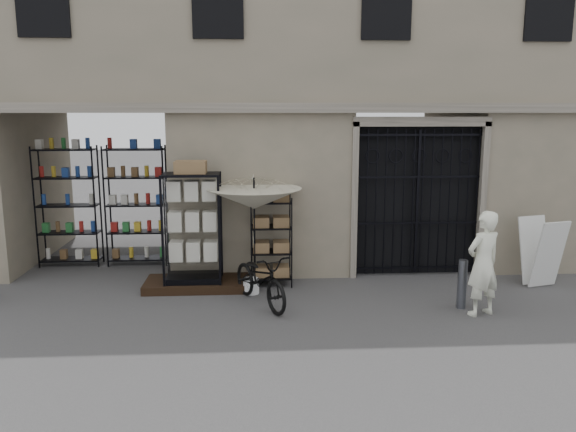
{
  "coord_description": "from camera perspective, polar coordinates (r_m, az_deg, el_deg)",
  "views": [
    {
      "loc": [
        -1.41,
        -8.41,
        3.19
      ],
      "look_at": [
        -0.8,
        1.4,
        1.35
      ],
      "focal_mm": 35.0,
      "sensor_mm": 36.0,
      "label": 1
    }
  ],
  "objects": [
    {
      "name": "shop_recess",
      "position": [
        11.75,
        -18.77,
        1.77
      ],
      "size": [
        3.0,
        1.7,
        3.0
      ],
      "primitive_type": "cube",
      "color": "black",
      "rests_on": "ground"
    },
    {
      "name": "steel_bollard",
      "position": [
        9.67,
        17.26,
        -6.62
      ],
      "size": [
        0.19,
        0.19,
        0.81
      ],
      "primitive_type": "cylinder",
      "rotation": [
        0.0,
        0.0,
        0.33
      ],
      "color": "#565862",
      "rests_on": "ground"
    },
    {
      "name": "display_cabinet",
      "position": [
        10.2,
        -9.66,
        -1.76
      ],
      "size": [
        1.06,
        0.75,
        2.13
      ],
      "rotation": [
        0.0,
        0.0,
        -0.15
      ],
      "color": "black",
      "rests_on": "step_platform"
    },
    {
      "name": "wire_rack",
      "position": [
        10.38,
        -1.73,
        -2.62
      ],
      "size": [
        0.75,
        0.55,
        1.67
      ],
      "rotation": [
        0.0,
        0.0,
        0.04
      ],
      "color": "black",
      "rests_on": "ground"
    },
    {
      "name": "bicycle",
      "position": [
        9.53,
        -2.79,
        -8.96
      ],
      "size": [
        0.94,
        1.07,
        1.71
      ],
      "primitive_type": "imported",
      "rotation": [
        0.0,
        0.0,
        0.47
      ],
      "color": "black",
      "rests_on": "ground"
    },
    {
      "name": "market_umbrella",
      "position": [
        10.04,
        -3.47,
        2.35
      ],
      "size": [
        1.81,
        1.84,
        2.43
      ],
      "rotation": [
        0.0,
        0.0,
        0.25
      ],
      "color": "black",
      "rests_on": "ground"
    },
    {
      "name": "ground",
      "position": [
        9.1,
        5.66,
        -9.96
      ],
      "size": [
        80.0,
        80.0,
        0.0
      ],
      "primitive_type": "plane",
      "color": "#232326",
      "rests_on": "ground"
    },
    {
      "name": "shop_shelving",
      "position": [
        12.28,
        -18.32,
        0.97
      ],
      "size": [
        2.7,
        0.5,
        2.5
      ],
      "primitive_type": "cube",
      "color": "black",
      "rests_on": "ground"
    },
    {
      "name": "easel_sign",
      "position": [
        11.33,
        24.35,
        -3.35
      ],
      "size": [
        0.75,
        0.81,
        1.25
      ],
      "rotation": [
        0.0,
        0.0,
        0.26
      ],
      "color": "silver",
      "rests_on": "ground"
    },
    {
      "name": "main_building",
      "position": [
        12.56,
        3.04,
        16.57
      ],
      "size": [
        14.0,
        4.0,
        9.0
      ],
      "primitive_type": "cube",
      "color": "gray",
      "rests_on": "ground"
    },
    {
      "name": "step_platform",
      "position": [
        10.48,
        -8.88,
        -6.81
      ],
      "size": [
        2.0,
        0.9,
        0.15
      ],
      "primitive_type": "cube",
      "color": "black",
      "rests_on": "ground"
    },
    {
      "name": "iron_gate",
      "position": [
        11.27,
        12.77,
        1.71
      ],
      "size": [
        2.5,
        0.21,
        3.0
      ],
      "color": "black",
      "rests_on": "ground"
    },
    {
      "name": "white_bucket",
      "position": [
        10.06,
        -3.75,
        -7.11
      ],
      "size": [
        0.35,
        0.35,
        0.27
      ],
      "primitive_type": "cylinder",
      "rotation": [
        0.0,
        0.0,
        -0.28
      ],
      "color": "white",
      "rests_on": "ground"
    },
    {
      "name": "shopkeeper",
      "position": [
        9.58,
        18.9,
        -9.44
      ],
      "size": [
        1.2,
        1.79,
        0.4
      ],
      "primitive_type": "imported",
      "rotation": [
        0.0,
        0.0,
        3.53
      ],
      "color": "white",
      "rests_on": "ground"
    }
  ]
}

